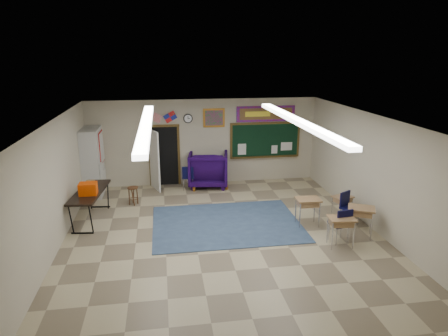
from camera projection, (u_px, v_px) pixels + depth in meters
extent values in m
plane|color=tan|center=(224.00, 237.00, 10.18)|extent=(9.00, 9.00, 0.00)
cube|color=#A79C87|center=(204.00, 142.00, 14.03)|extent=(8.00, 0.04, 3.00)
cube|color=#A79C87|center=(274.00, 281.00, 5.49)|extent=(8.00, 0.04, 3.00)
cube|color=#A79C87|center=(52.00, 189.00, 9.17)|extent=(0.04, 9.00, 3.00)
cube|color=#A79C87|center=(376.00, 174.00, 10.35)|extent=(0.04, 9.00, 3.00)
cube|color=silver|center=(224.00, 120.00, 9.34)|extent=(8.00, 9.00, 0.04)
cube|color=#384E6A|center=(226.00, 223.00, 10.96)|extent=(4.00, 3.00, 0.02)
cube|color=black|center=(165.00, 156.00, 13.94)|extent=(0.95, 0.04, 2.10)
cube|color=silver|center=(154.00, 160.00, 13.47)|extent=(0.35, 0.86, 2.05)
cube|color=#4E3916|center=(265.00, 140.00, 14.33)|extent=(2.55, 0.05, 1.30)
cube|color=black|center=(265.00, 140.00, 14.31)|extent=(2.40, 0.03, 1.15)
cube|color=#4E3916|center=(265.00, 157.00, 14.44)|extent=(2.40, 0.12, 0.04)
cube|color=red|center=(266.00, 114.00, 14.06)|extent=(2.10, 0.04, 0.55)
cube|color=brown|center=(266.00, 114.00, 14.05)|extent=(1.90, 0.03, 0.40)
cube|color=#AD6D21|center=(214.00, 118.00, 13.82)|extent=(0.75, 0.05, 0.65)
cube|color=#A51466|center=(214.00, 118.00, 13.80)|extent=(0.62, 0.03, 0.52)
cylinder|color=black|center=(188.00, 118.00, 13.68)|extent=(0.32, 0.05, 0.32)
cylinder|color=white|center=(188.00, 119.00, 13.67)|extent=(0.26, 0.02, 0.26)
cube|color=#B3B4AF|center=(93.00, 162.00, 12.97)|extent=(0.55, 1.25, 2.20)
imported|color=#170532|center=(208.00, 169.00, 13.96)|extent=(1.52, 1.55, 1.24)
cube|color=#8E6442|center=(308.00, 199.00, 10.67)|extent=(0.65, 0.50, 0.04)
cube|color=olive|center=(308.00, 203.00, 10.70)|extent=(0.57, 0.42, 0.13)
cube|color=#8E6442|center=(343.00, 197.00, 11.22)|extent=(0.64, 0.56, 0.04)
cube|color=olive|center=(343.00, 200.00, 11.24)|extent=(0.55, 0.48, 0.11)
cube|color=#8E6442|center=(342.00, 218.00, 9.51)|extent=(0.66, 0.52, 0.04)
cube|color=olive|center=(341.00, 222.00, 9.54)|extent=(0.57, 0.44, 0.12)
cube|color=#8E6442|center=(362.00, 208.00, 10.04)|extent=(0.80, 0.72, 0.04)
cube|color=olive|center=(361.00, 212.00, 10.07)|extent=(0.69, 0.62, 0.13)
cube|color=black|center=(90.00, 192.00, 11.00)|extent=(0.92, 2.13, 0.06)
cube|color=#E54004|center=(88.00, 189.00, 10.68)|extent=(0.46, 0.34, 0.32)
cylinder|color=#492A16|center=(133.00, 188.00, 12.22)|extent=(0.32, 0.32, 0.04)
torus|color=#492A16|center=(133.00, 199.00, 12.32)|extent=(0.26, 0.26, 0.02)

